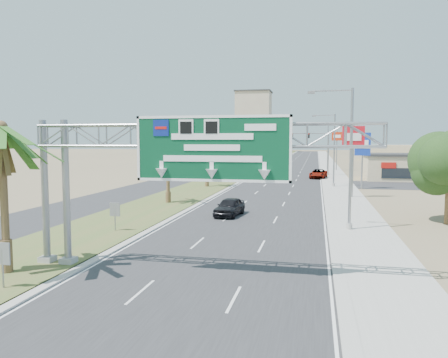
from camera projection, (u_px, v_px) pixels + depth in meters
road at (297, 164)px, 118.30m from camera, size 12.00×300.00×0.02m
sidewalk_right at (329, 164)px, 116.54m from camera, size 4.00×300.00×0.10m
median_grass at (260, 164)px, 120.37m from camera, size 7.00×300.00×0.12m
opposing_road at (235, 164)px, 121.82m from camera, size 8.00×300.00×0.02m
sign_gantry at (182, 147)px, 20.48m from camera, size 16.75×1.24×7.50m
palm_near at (1, 128)px, 20.21m from camera, size 5.70×5.70×8.35m
palm_row_b at (168, 155)px, 43.83m from camera, size 3.99×3.99×5.95m
palm_row_c at (207, 146)px, 59.36m from camera, size 3.99×3.99×6.75m
palm_row_d at (232, 152)px, 77.01m from camera, size 3.99×3.99×5.45m
palm_row_e at (248, 147)px, 95.46m from camera, size 3.99×3.99×6.15m
palm_row_f at (262, 147)px, 119.86m from camera, size 3.99×3.99×5.75m
streetlight_near at (348, 164)px, 30.63m from camera, size 3.27×0.44×10.00m
streetlight_mid at (333, 153)px, 59.86m from camera, size 3.27×0.44×10.00m
streetlight_far at (327, 148)px, 94.94m from camera, size 3.27×0.44×10.00m
signal_mast at (317, 149)px, 79.75m from camera, size 10.28×0.71×8.00m
store_building at (422, 168)px, 70.70m from camera, size 18.00×10.00×4.00m
median_signback_a at (2, 257)px, 18.45m from camera, size 0.75×0.08×2.08m
median_signback_b at (115, 212)px, 30.29m from camera, size 0.75×0.08×2.08m
tower_distant at (254, 122)px, 259.81m from camera, size 20.00×16.00×35.00m
building_distant_left at (190, 149)px, 176.07m from camera, size 24.00×14.00×6.00m
building_distant_right at (395, 153)px, 141.11m from camera, size 20.00×12.00×5.00m
car_left_lane at (230, 207)px, 36.96m from camera, size 2.29×4.65×1.53m
car_mid_lane at (280, 175)px, 72.56m from camera, size 1.41×4.03×1.33m
car_right_lane at (318, 174)px, 73.64m from camera, size 3.23×5.85×1.55m
car_far at (281, 169)px, 88.19m from camera, size 2.49×5.03×1.40m
pole_sign_red_near at (353, 141)px, 48.22m from camera, size 2.42×0.54×8.17m
pole_sign_blue at (363, 146)px, 57.15m from camera, size 2.01×0.40×7.62m
pole_sign_red_far at (337, 139)px, 92.60m from camera, size 2.18×0.97×8.40m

